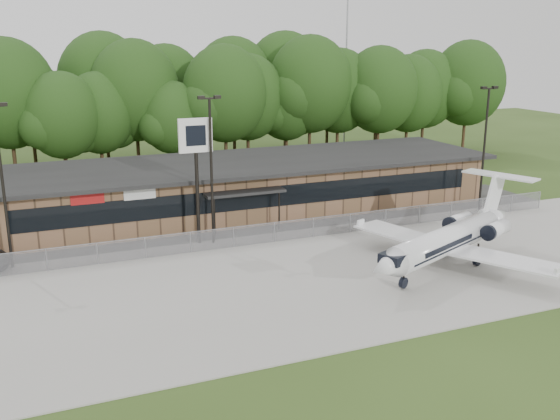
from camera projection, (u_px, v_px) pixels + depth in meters
name	position (u px, v px, depth m)	size (l,w,h in m)	color
ground	(406.00, 329.00, 30.72)	(160.00, 160.00, 0.00)	#2F4418
apron	(333.00, 274.00, 37.85)	(64.00, 18.00, 0.08)	#9E9B93
parking_lot	(265.00, 224.00, 48.12)	(50.00, 9.00, 0.06)	#383835
terminal	(245.00, 185.00, 51.51)	(41.00, 11.65, 4.30)	brown
fence	(288.00, 231.00, 43.90)	(46.00, 0.04, 1.52)	gray
treeline	(189.00, 101.00, 66.24)	(72.00, 12.00, 15.00)	#1E3A12
radio_mast	(346.00, 51.00, 78.33)	(0.20, 0.20, 25.00)	gray
light_pole_left	(2.00, 175.00, 37.28)	(1.55, 0.30, 10.23)	black
light_pole_mid	(211.00, 159.00, 42.04)	(1.55, 0.30, 10.23)	black
light_pole_right	(485.00, 139.00, 50.47)	(1.55, 0.30, 10.23)	black
business_jet	(451.00, 240.00, 38.48)	(14.99, 13.37, 5.16)	white
pole_sign	(196.00, 149.00, 41.77)	(2.30, 0.29, 8.76)	black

